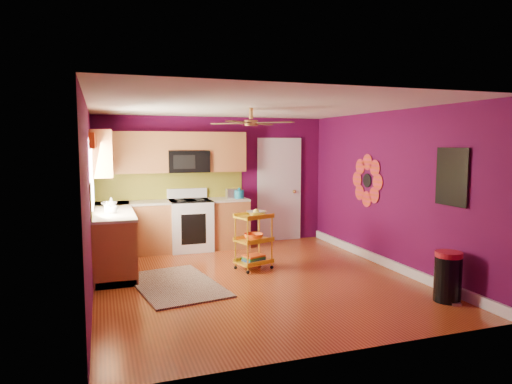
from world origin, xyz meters
name	(u,v)px	position (x,y,z in m)	size (l,w,h in m)	color
ground	(256,279)	(0.00, 0.00, 0.00)	(5.00, 5.00, 0.00)	maroon
room_envelope	(257,168)	(0.03, 0.00, 1.63)	(4.54, 5.04, 2.52)	#52093B
lower_cabinets	(149,233)	(-1.35, 1.82, 0.43)	(2.81, 2.31, 0.94)	#955428
electric_range	(190,224)	(-0.55, 2.17, 0.48)	(0.76, 0.66, 1.13)	white
upper_cabinetry	(151,154)	(-1.24, 2.17, 1.80)	(2.80, 2.30, 1.26)	#955428
left_window	(92,160)	(-2.22, 1.05, 1.74)	(0.08, 1.35, 1.08)	white
panel_door	(279,191)	(1.35, 2.47, 1.02)	(0.95, 0.11, 2.15)	white
right_wall_art	(401,179)	(2.23, -0.34, 1.44)	(0.04, 2.74, 1.04)	black
ceiling_fan	(251,122)	(0.00, 0.20, 2.29)	(1.01, 1.01, 0.26)	#BF8C3F
shag_rug	(176,285)	(-1.15, 0.08, 0.01)	(1.06, 1.73, 0.02)	black
rolling_cart	(254,238)	(0.16, 0.53, 0.49)	(0.63, 0.54, 0.96)	yellow
trash_can	(448,277)	(1.98, -1.67, 0.32)	(0.44, 0.44, 0.64)	black
teal_kettle	(239,194)	(0.39, 2.12, 1.02)	(0.18, 0.18, 0.21)	#126A8C
toaster	(232,194)	(0.27, 2.21, 1.03)	(0.22, 0.15, 0.18)	beige
soap_bottle_a	(107,207)	(-2.03, 0.96, 1.03)	(0.08, 0.08, 0.18)	#EA3F72
soap_bottle_b	(111,203)	(-1.95, 1.45, 1.03)	(0.14, 0.14, 0.18)	white
counter_dish	(109,204)	(-1.98, 1.79, 0.97)	(0.27, 0.27, 0.07)	white
counter_cup	(113,210)	(-1.95, 0.93, 0.99)	(0.13, 0.13, 0.10)	white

